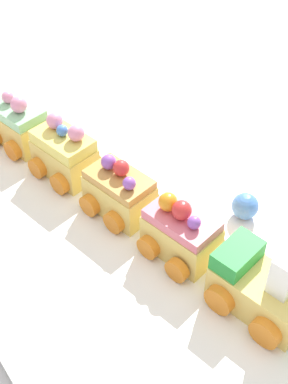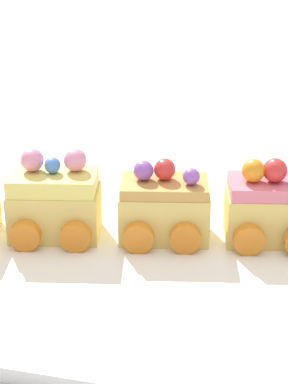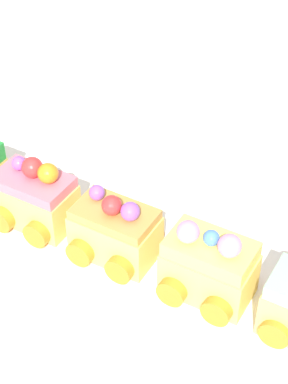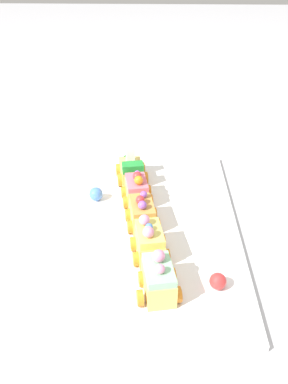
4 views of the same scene
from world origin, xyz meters
name	(u,v)px [view 1 (image 1 of 4)]	position (x,y,z in m)	size (l,w,h in m)	color
ground_plane	(126,231)	(0.00, 0.00, 0.00)	(10.00, 10.00, 0.00)	#B2B2B7
display_board	(126,228)	(0.00, 0.00, 0.01)	(0.61, 0.38, 0.01)	white
cake_train_locomotive	(269,295)	(0.18, 0.05, 0.04)	(0.13, 0.09, 0.08)	#EACC66
cake_car_strawberry	(181,233)	(0.07, 0.03, 0.04)	(0.09, 0.08, 0.08)	#EACC66
cake_car_caramel	(119,193)	(-0.02, 0.01, 0.04)	(0.09, 0.08, 0.07)	#EACC66
cake_car_lemon	(65,154)	(-0.12, -0.01, 0.04)	(0.09, 0.08, 0.08)	#EACC66
cake_car_mint	(19,125)	(-0.21, -0.03, 0.04)	(0.09, 0.08, 0.08)	#EACC66
gumball_blue	(245,206)	(0.07, 0.12, 0.03)	(0.03, 0.03, 0.03)	#4C84E0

